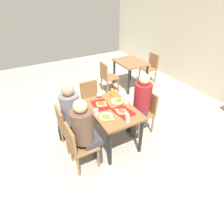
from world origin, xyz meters
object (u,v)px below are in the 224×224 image
object	(u,v)px
paper_plate_near_edge	(106,116)
foil_bundle	(99,95)
chair_near_right	(78,144)
plastic_cup_a	(126,101)
handbag	(63,130)
tray_red_near	(101,105)
chair_far_side	(145,109)
background_table	(130,66)
person_in_red	(73,111)
pizza_slice_b	(122,111)
condiment_bottle	(112,93)
soda_can	(128,119)
chair_near_left	(67,125)
person_in_brown_jacket	(85,129)
paper_plate_center	(117,101)
pizza_slice_c	(119,100)
background_chair_far	(151,66)
pizza_slice_a	(101,103)
person_far_side	(141,100)
tray_red_far	(123,112)
pizza_slice_d	(106,117)
background_chair_near	(107,76)
plastic_cup_b	(96,112)
chair_left_end	(91,98)
main_table	(112,114)

from	to	relation	value
paper_plate_near_edge	foil_bundle	bearing A→B (deg)	163.56
chair_near_right	plastic_cup_a	size ratio (longest dim) A/B	8.41
handbag	tray_red_near	bearing A→B (deg)	55.91
chair_far_side	background_table	xyz separation A→B (m)	(-1.80, 0.84, 0.13)
person_in_red	pizza_slice_b	distance (m)	0.83
condiment_bottle	soda_can	bearing A→B (deg)	-12.75
chair_near_left	chair_near_right	distance (m)	0.53
person_in_brown_jacket	paper_plate_center	distance (m)	0.91
pizza_slice_c	background_chair_far	world-z (taller)	background_chair_far
paper_plate_center	pizza_slice_a	xyz separation A→B (m)	(-0.03, -0.31, 0.02)
person_in_brown_jacket	person_far_side	size ratio (longest dim) A/B	1.00
tray_red_far	background_chair_far	bearing A→B (deg)	131.88
chair_near_left	pizza_slice_b	xyz separation A→B (m)	(0.45, 0.83, 0.29)
pizza_slice_c	background_table	size ratio (longest dim) A/B	0.30
person_far_side	condiment_bottle	xyz separation A→B (m)	(-0.35, -0.41, 0.10)
person_in_red	person_far_side	bearing A→B (deg)	77.59
paper_plate_center	foil_bundle	world-z (taller)	foil_bundle
pizza_slice_d	paper_plate_center	bearing A→B (deg)	130.31
chair_near_left	pizza_slice_d	bearing A→B (deg)	49.82
paper_plate_center	pizza_slice_a	distance (m)	0.31
tray_red_near	background_chair_far	size ratio (longest dim) A/B	0.43
person_far_side	background_chair_far	distance (m)	2.49
plastic_cup_a	background_chair_near	world-z (taller)	plastic_cup_a
background_chair_far	background_table	bearing A→B (deg)	-90.00
pizza_slice_a	plastic_cup_a	size ratio (longest dim) A/B	2.38
plastic_cup_b	background_table	size ratio (longest dim) A/B	0.11
chair_left_end	paper_plate_near_edge	bearing A→B (deg)	-10.47
condiment_bottle	pizza_slice_b	bearing A→B (deg)	-12.16
condiment_bottle	person_far_side	bearing A→B (deg)	49.58
tray_red_near	plastic_cup_b	distance (m)	0.28
plastic_cup_a	condiment_bottle	distance (m)	0.34
chair_near_right	condiment_bottle	size ratio (longest dim) A/B	5.25
person_in_brown_jacket	pizza_slice_c	xyz separation A→B (m)	(-0.42, 0.83, 0.03)
person_far_side	pizza_slice_a	world-z (taller)	person_far_side
plastic_cup_a	background_chair_near	distance (m)	1.88
person_far_side	paper_plate_center	bearing A→B (deg)	-111.46
person_far_side	handbag	distance (m)	1.61
person_far_side	pizza_slice_b	bearing A→B (deg)	-70.63
tray_red_far	foil_bundle	xyz separation A→B (m)	(-0.64, -0.13, 0.04)
person_in_red	tray_red_near	distance (m)	0.49
main_table	background_table	world-z (taller)	same
pizza_slice_d	plastic_cup_a	bearing A→B (deg)	112.41
soda_can	chair_near_left	bearing A→B (deg)	-133.29
person_far_side	plastic_cup_b	bearing A→B (deg)	-88.33
tray_red_near	foil_bundle	size ratio (longest dim) A/B	3.60
person_far_side	pizza_slice_c	distance (m)	0.41
pizza_slice_d	plastic_cup_b	size ratio (longest dim) A/B	2.74
pizza_slice_c	handbag	distance (m)	1.26
chair_far_side	chair_near_left	bearing A→B (deg)	-100.13
plastic_cup_b	condiment_bottle	xyz separation A→B (m)	(-0.37, 0.51, 0.03)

